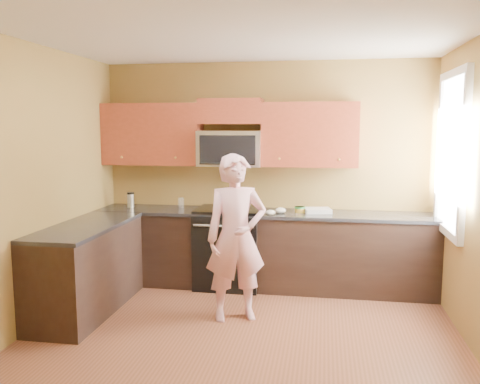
% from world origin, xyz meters
% --- Properties ---
extents(floor, '(4.00, 4.00, 0.00)m').
position_xyz_m(floor, '(0.00, 0.00, 0.00)').
color(floor, brown).
rests_on(floor, ground).
extents(ceiling, '(4.00, 4.00, 0.00)m').
position_xyz_m(ceiling, '(0.00, 0.00, 2.70)').
color(ceiling, white).
rests_on(ceiling, ground).
extents(wall_back, '(4.00, 0.00, 4.00)m').
position_xyz_m(wall_back, '(0.00, 2.00, 1.35)').
color(wall_back, brown).
rests_on(wall_back, ground).
extents(wall_front, '(4.00, 0.00, 4.00)m').
position_xyz_m(wall_front, '(0.00, -2.00, 1.35)').
color(wall_front, brown).
rests_on(wall_front, ground).
extents(wall_left, '(0.00, 4.00, 4.00)m').
position_xyz_m(wall_left, '(-2.00, 0.00, 1.35)').
color(wall_left, brown).
rests_on(wall_left, ground).
extents(cabinet_back_run, '(4.00, 0.60, 0.88)m').
position_xyz_m(cabinet_back_run, '(0.00, 1.70, 0.44)').
color(cabinet_back_run, black).
rests_on(cabinet_back_run, floor).
extents(cabinet_left_run, '(0.60, 1.60, 0.88)m').
position_xyz_m(cabinet_left_run, '(-1.70, 0.60, 0.44)').
color(cabinet_left_run, black).
rests_on(cabinet_left_run, floor).
extents(countertop_back, '(4.00, 0.62, 0.04)m').
position_xyz_m(countertop_back, '(0.00, 1.69, 0.90)').
color(countertop_back, black).
rests_on(countertop_back, cabinet_back_run).
extents(countertop_left, '(0.62, 1.60, 0.04)m').
position_xyz_m(countertop_left, '(-1.69, 0.60, 0.90)').
color(countertop_left, black).
rests_on(countertop_left, cabinet_left_run).
extents(stove, '(0.76, 0.65, 0.95)m').
position_xyz_m(stove, '(-0.40, 1.68, 0.47)').
color(stove, black).
rests_on(stove, floor).
extents(microwave, '(0.76, 0.40, 0.42)m').
position_xyz_m(microwave, '(-0.40, 1.80, 1.45)').
color(microwave, silver).
rests_on(microwave, wall_back).
extents(upper_cab_left, '(1.22, 0.33, 0.75)m').
position_xyz_m(upper_cab_left, '(-1.39, 1.83, 1.45)').
color(upper_cab_left, maroon).
rests_on(upper_cab_left, wall_back).
extents(upper_cab_right, '(1.12, 0.33, 0.75)m').
position_xyz_m(upper_cab_right, '(0.54, 1.83, 1.45)').
color(upper_cab_right, maroon).
rests_on(upper_cab_right, wall_back).
extents(upper_cab_over_mw, '(0.76, 0.33, 0.30)m').
position_xyz_m(upper_cab_over_mw, '(-0.40, 1.83, 2.10)').
color(upper_cab_over_mw, maroon).
rests_on(upper_cab_over_mw, wall_back).
extents(window, '(0.06, 1.06, 1.66)m').
position_xyz_m(window, '(1.98, 1.20, 1.65)').
color(window, white).
rests_on(window, wall_right).
extents(woman, '(0.71, 0.59, 1.66)m').
position_xyz_m(woman, '(-0.13, 0.66, 0.83)').
color(woman, pink).
rests_on(woman, floor).
extents(frying_pan, '(0.26, 0.43, 0.05)m').
position_xyz_m(frying_pan, '(-0.34, 1.61, 0.95)').
color(frying_pan, black).
rests_on(frying_pan, stove).
extents(butter_tub, '(0.12, 0.12, 0.09)m').
position_xyz_m(butter_tub, '(0.44, 1.70, 0.92)').
color(butter_tub, yellow).
rests_on(butter_tub, countertop_back).
extents(toast_slice, '(0.13, 0.13, 0.01)m').
position_xyz_m(toast_slice, '(0.12, 1.63, 0.93)').
color(toast_slice, '#B27F47').
rests_on(toast_slice, countertop_back).
extents(napkin_a, '(0.14, 0.15, 0.06)m').
position_xyz_m(napkin_a, '(0.12, 1.46, 0.95)').
color(napkin_a, silver).
rests_on(napkin_a, countertop_back).
extents(napkin_b, '(0.15, 0.16, 0.07)m').
position_xyz_m(napkin_b, '(0.22, 1.61, 0.95)').
color(napkin_b, silver).
rests_on(napkin_b, countertop_back).
extents(dish_towel, '(0.34, 0.30, 0.05)m').
position_xyz_m(dish_towel, '(0.65, 1.73, 0.95)').
color(dish_towel, white).
rests_on(dish_towel, countertop_back).
extents(travel_mug, '(0.10, 0.10, 0.19)m').
position_xyz_m(travel_mug, '(-1.66, 1.73, 0.92)').
color(travel_mug, silver).
rests_on(travel_mug, countertop_back).
extents(glass_a, '(0.07, 0.07, 0.12)m').
position_xyz_m(glass_a, '(-1.04, 1.84, 0.98)').
color(glass_a, silver).
rests_on(glass_a, countertop_back).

